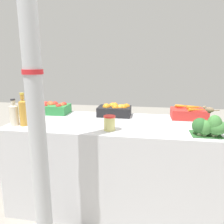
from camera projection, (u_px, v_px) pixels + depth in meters
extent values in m
plane|color=gray|center=(112.00, 201.00, 2.26)|extent=(10.00, 10.00, 0.00)
cube|color=silver|center=(112.00, 163.00, 2.17)|extent=(1.89, 0.80, 0.85)
cylinder|color=#B7BABF|center=(33.00, 77.00, 1.38)|extent=(0.12, 0.12, 2.63)
cylinder|color=red|center=(33.00, 72.00, 1.37)|extent=(0.13, 0.13, 0.03)
cube|color=#2D8442|center=(53.00, 109.00, 2.43)|extent=(0.34, 0.23, 0.10)
sphere|color=#BC562D|center=(51.00, 105.00, 2.42)|extent=(0.07, 0.07, 0.07)
sphere|color=#BC562D|center=(62.00, 106.00, 2.40)|extent=(0.07, 0.07, 0.07)
sphere|color=red|center=(64.00, 105.00, 2.43)|extent=(0.07, 0.07, 0.07)
sphere|color=red|center=(55.00, 105.00, 2.46)|extent=(0.08, 0.08, 0.08)
sphere|color=red|center=(44.00, 106.00, 2.39)|extent=(0.06, 0.06, 0.06)
sphere|color=red|center=(59.00, 106.00, 2.34)|extent=(0.06, 0.06, 0.06)
sphere|color=red|center=(44.00, 106.00, 2.37)|extent=(0.07, 0.07, 0.07)
sphere|color=red|center=(46.00, 104.00, 2.51)|extent=(0.07, 0.07, 0.07)
sphere|color=#BC562D|center=(50.00, 104.00, 2.48)|extent=(0.07, 0.07, 0.07)
cube|color=black|center=(114.00, 111.00, 2.32)|extent=(0.34, 0.23, 0.10)
sphere|color=orange|center=(127.00, 107.00, 2.34)|extent=(0.08, 0.08, 0.08)
sphere|color=orange|center=(115.00, 108.00, 2.27)|extent=(0.08, 0.08, 0.08)
sphere|color=orange|center=(115.00, 106.00, 2.37)|extent=(0.08, 0.08, 0.08)
sphere|color=orange|center=(124.00, 108.00, 2.28)|extent=(0.08, 0.08, 0.08)
sphere|color=orange|center=(120.00, 108.00, 2.27)|extent=(0.07, 0.07, 0.07)
sphere|color=orange|center=(106.00, 107.00, 2.29)|extent=(0.08, 0.08, 0.08)
sphere|color=orange|center=(121.00, 107.00, 2.31)|extent=(0.07, 0.07, 0.07)
sphere|color=orange|center=(112.00, 106.00, 2.37)|extent=(0.08, 0.08, 0.08)
cube|color=red|center=(189.00, 114.00, 2.20)|extent=(0.34, 0.23, 0.10)
cone|color=orange|center=(198.00, 110.00, 2.09)|extent=(0.17, 0.03, 0.02)
cone|color=orange|center=(182.00, 107.00, 2.28)|extent=(0.16, 0.04, 0.02)
cone|color=orange|center=(196.00, 110.00, 2.10)|extent=(0.15, 0.07, 0.03)
cone|color=orange|center=(183.00, 106.00, 2.27)|extent=(0.15, 0.03, 0.02)
cone|color=orange|center=(183.00, 106.00, 2.22)|extent=(0.13, 0.07, 0.03)
cone|color=orange|center=(195.00, 107.00, 2.19)|extent=(0.17, 0.06, 0.03)
cone|color=orange|center=(194.00, 107.00, 2.20)|extent=(0.15, 0.05, 0.03)
cube|color=#2D602D|center=(205.00, 134.00, 1.71)|extent=(0.22, 0.18, 0.01)
ellipsoid|color=#2D602D|center=(200.00, 126.00, 1.67)|extent=(0.10, 0.10, 0.11)
cylinder|color=#B2C693|center=(200.00, 134.00, 1.68)|extent=(0.03, 0.03, 0.02)
ellipsoid|color=#427F3D|center=(214.00, 124.00, 1.64)|extent=(0.11, 0.11, 0.14)
cylinder|color=#B2C693|center=(213.00, 135.00, 1.66)|extent=(0.03, 0.03, 0.02)
ellipsoid|color=#2D602D|center=(200.00, 126.00, 1.69)|extent=(0.12, 0.12, 0.12)
cylinder|color=#B2C693|center=(199.00, 133.00, 1.70)|extent=(0.03, 0.03, 0.02)
ellipsoid|color=#427F3D|center=(205.00, 128.00, 1.66)|extent=(0.10, 0.10, 0.12)
cylinder|color=#B2C693|center=(204.00, 134.00, 1.67)|extent=(0.03, 0.03, 0.02)
ellipsoid|color=#427F3D|center=(216.00, 127.00, 1.65)|extent=(0.15, 0.15, 0.11)
cylinder|color=#B2C693|center=(215.00, 134.00, 1.67)|extent=(0.03, 0.03, 0.02)
cylinder|color=beige|center=(14.00, 116.00, 1.97)|extent=(0.08, 0.08, 0.17)
cone|color=beige|center=(13.00, 105.00, 1.94)|extent=(0.08, 0.08, 0.02)
cylinder|color=beige|center=(13.00, 102.00, 1.94)|extent=(0.04, 0.04, 0.04)
cylinder|color=#2D2D33|center=(13.00, 100.00, 1.93)|extent=(0.04, 0.04, 0.01)
cylinder|color=gold|center=(24.00, 114.00, 1.95)|extent=(0.07, 0.07, 0.22)
cone|color=gold|center=(22.00, 101.00, 1.92)|extent=(0.07, 0.07, 0.02)
cylinder|color=gold|center=(22.00, 97.00, 1.91)|extent=(0.03, 0.03, 0.04)
cylinder|color=gold|center=(22.00, 94.00, 1.91)|extent=(0.04, 0.04, 0.01)
cylinder|color=#D1CC75|center=(110.00, 124.00, 1.82)|extent=(0.10, 0.10, 0.11)
cylinder|color=red|center=(109.00, 116.00, 1.81)|extent=(0.10, 0.10, 0.01)
cube|color=#4C3D2D|center=(209.00, 113.00, 1.69)|extent=(0.02, 0.02, 0.01)
ellipsoid|color=#7A664C|center=(210.00, 110.00, 1.69)|extent=(0.08, 0.07, 0.04)
sphere|color=#897556|center=(204.00, 107.00, 1.72)|extent=(0.03, 0.03, 0.03)
cone|color=#4C3D28|center=(203.00, 107.00, 1.73)|extent=(0.02, 0.02, 0.01)
cube|color=#7A664C|center=(216.00, 110.00, 1.65)|extent=(0.04, 0.04, 0.01)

